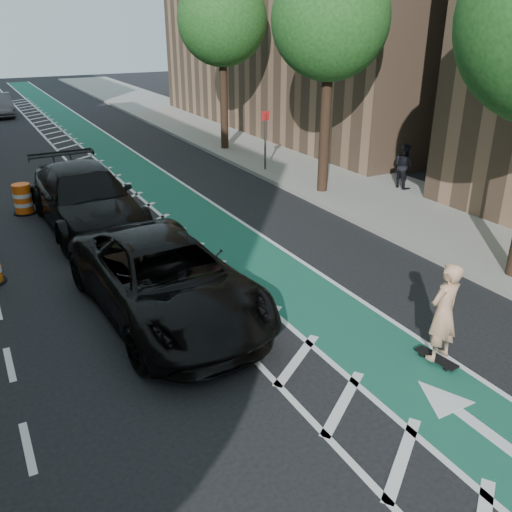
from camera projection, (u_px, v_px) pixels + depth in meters
ground at (224, 384)px, 9.37m from camera, size 120.00×120.00×0.00m
bike_lane at (178, 202)px, 18.73m from camera, size 2.00×90.00×0.01m
buffer_strip at (136, 209)px, 18.07m from camera, size 1.40×90.00×0.01m
sidewalk_right at (331, 176)px, 21.55m from camera, size 5.00×90.00×0.15m
curb_right at (278, 184)px, 20.48m from camera, size 0.12×90.00×0.16m
tree_r_c at (337, 20)px, 16.96m from camera, size 4.20×4.20×7.90m
tree_r_d at (227, 20)px, 23.40m from camera, size 4.20×4.20×7.90m
sign_post at (265, 140)px, 21.82m from camera, size 0.35×0.08×2.47m
skateboard at (436, 358)px, 9.92m from camera, size 0.33×0.86×0.11m
skateboarder at (444, 312)px, 9.54m from camera, size 0.73×0.53×1.88m
suv_near at (165, 279)px, 11.29m from camera, size 3.07×6.10×1.65m
suv_far at (86, 198)px, 16.20m from camera, size 2.68×6.23×1.79m
pedestrian at (404, 166)px, 19.53m from camera, size 0.62×0.79×1.61m
barrel_b at (23, 200)px, 17.46m from camera, size 0.72×0.72×0.98m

